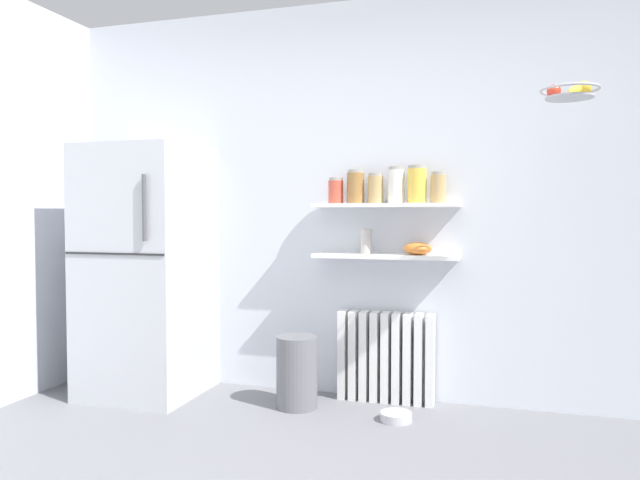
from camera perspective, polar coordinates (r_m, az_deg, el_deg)
The scene contains 16 objects.
back_wall at distance 3.94m, azimuth 5.64°, elevation 3.85°, with size 7.04×0.10×2.60m, color silver.
refrigerator at distance 4.15m, azimuth -16.28°, elevation -2.86°, with size 0.72×0.74×1.65m.
radiator at distance 3.90m, azimuth 6.34°, elevation -11.11°, with size 0.62×0.12×0.58m.
wall_shelf_lower at distance 3.78m, azimuth 6.30°, elevation -1.56°, with size 0.92×0.22×0.03m, color white.
wall_shelf_upper at distance 3.77m, azimuth 6.32°, elevation 3.34°, with size 0.92×0.22×0.03m, color white.
storage_jar_0 at distance 3.84m, azimuth 1.53°, elevation 4.75°, with size 0.10×0.10×0.17m.
storage_jar_1 at distance 3.81m, azimuth 3.43°, elevation 5.12°, with size 0.11×0.11×0.21m.
storage_jar_2 at distance 3.78m, azimuth 5.36°, elevation 4.95°, with size 0.10×0.10×0.19m.
storage_jar_3 at distance 3.76m, azimuth 7.32°, elevation 5.25°, with size 0.11×0.11×0.23m.
storage_jar_4 at distance 3.74m, azimuth 9.30°, elevation 5.28°, with size 0.12×0.12×0.23m.
storage_jar_5 at distance 3.73m, azimuth 11.29°, elevation 4.96°, with size 0.09×0.09×0.19m.
vase at distance 3.80m, azimuth 4.44°, elevation -0.13°, with size 0.07×0.07×0.16m, color #B2ADA8.
shelf_bowl at distance 3.74m, azimuth 9.37°, elevation -0.81°, with size 0.18×0.18×0.08m, color orange.
trash_bin at distance 3.79m, azimuth -2.24°, elevation -12.54°, with size 0.26×0.26×0.45m, color slate.
pet_food_bowl at distance 3.63m, azimuth 7.32°, elevation -16.48°, with size 0.19×0.19×0.05m, color #B7B7BC.
hanging_fruit_basket at distance 3.34m, azimuth 22.93°, elevation 13.04°, with size 0.29×0.29×0.09m.
Camera 1 is at (0.76, -1.81, 1.20)m, focal length 33.30 mm.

